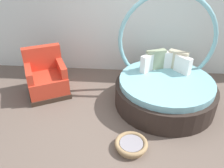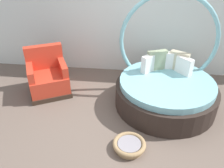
{
  "view_description": "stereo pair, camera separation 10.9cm",
  "coord_description": "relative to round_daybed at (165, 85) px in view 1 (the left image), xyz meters",
  "views": [
    {
      "loc": [
        -0.02,
        -2.86,
        2.65
      ],
      "look_at": [
        -0.3,
        0.56,
        0.55
      ],
      "focal_mm": 35.84,
      "sensor_mm": 36.0,
      "label": 1
    },
    {
      "loc": [
        0.09,
        -2.85,
        2.65
      ],
      "look_at": [
        -0.3,
        0.56,
        0.55
      ],
      "focal_mm": 35.84,
      "sensor_mm": 36.0,
      "label": 2
    }
  ],
  "objects": [
    {
      "name": "ground_plane",
      "position": [
        -0.7,
        -0.88,
        -0.4
      ],
      "size": [
        8.0,
        8.0,
        0.02
      ],
      "primitive_type": "cube",
      "color": "#66564C"
    },
    {
      "name": "round_daybed",
      "position": [
        0.0,
        0.0,
        0.0
      ],
      "size": [
        1.91,
        1.91,
        2.04
      ],
      "color": "#2D231E",
      "rests_on": "ground_plane"
    },
    {
      "name": "back_wall",
      "position": [
        -0.7,
        1.34,
        1.21
      ],
      "size": [
        8.0,
        0.12,
        3.19
      ],
      "primitive_type": "cube",
      "color": "silver",
      "rests_on": "ground_plane"
    },
    {
      "name": "pet_basket",
      "position": [
        -0.62,
        -1.3,
        -0.31
      ],
      "size": [
        0.51,
        0.51,
        0.13
      ],
      "color": "#9E7F56",
      "rests_on": "ground_plane"
    },
    {
      "name": "red_armchair",
      "position": [
        -2.4,
        0.14,
        -0.06
      ],
      "size": [
        1.07,
        1.07,
        0.94
      ],
      "color": "#38281E",
      "rests_on": "ground_plane"
    }
  ]
}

